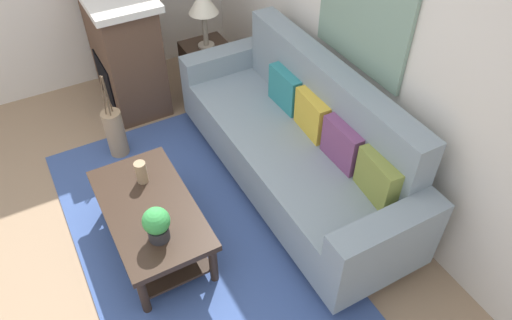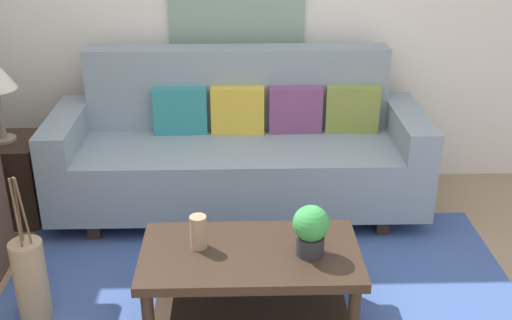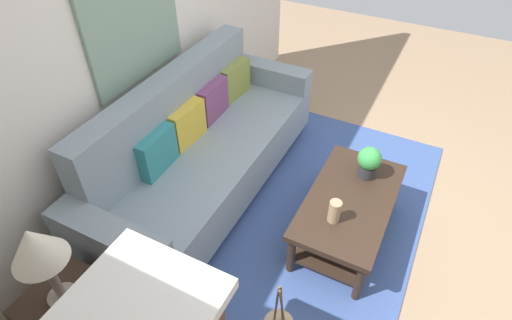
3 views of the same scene
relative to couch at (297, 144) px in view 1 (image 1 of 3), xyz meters
The scene contains 19 objects.
ground_plane 1.55m from the couch, 85.66° to the right, with size 8.98×8.98×0.00m, color #9E7F60.
wall_back 1.07m from the couch, 78.14° to the left, with size 4.98×0.10×2.70m, color silver.
area_rug 1.08m from the couch, 83.46° to the right, with size 2.88×1.66×0.01m, color #3D5693.
couch is the anchor object (origin of this frame).
throw_pillow_teal 0.48m from the couch, 162.36° to the left, with size 0.36×0.12×0.32m, color teal.
throw_pillow_mustard 0.28m from the couch, 90.00° to the left, with size 0.36×0.12×0.32m, color gold.
throw_pillow_plum 0.48m from the couch, 17.64° to the left, with size 0.36×0.12×0.32m, color #7A4270.
throw_pillow_olive 0.83m from the couch, ahead, with size 0.36×0.12×0.32m, color olive.
coffee_table 1.26m from the couch, 87.49° to the right, with size 1.10×0.60×0.43m.
tabletop_vase 1.23m from the couch, 99.53° to the right, with size 0.09×0.09×0.18m, color tan.
potted_plant_tabletop 1.34m from the couch, 74.81° to the right, with size 0.18×0.18×0.26m.
side_table 1.54m from the couch, behind, with size 0.44×0.44×0.56m, color #332319.
table_lamp 1.63m from the couch, behind, with size 0.28×0.28×0.57m.
fireplace 2.00m from the couch, 156.17° to the right, with size 1.02×0.58×1.16m.
floor_vase 1.62m from the couch, 132.03° to the right, with size 0.17×0.17×0.46m, color tan.
floor_vase_branch_a 1.61m from the couch, 131.50° to the right, with size 0.01×0.01×0.36m, color brown.
floor_vase_branch_b 1.61m from the couch, 132.72° to the right, with size 0.01×0.01×0.36m, color brown.
floor_vase_branch_c 1.64m from the couch, 131.88° to the right, with size 0.01×0.01×0.36m, color brown.
framed_painting 1.13m from the couch, 90.00° to the left, with size 0.94×0.03×0.85m, color gray.
Camera 1 is at (2.24, -0.19, 2.96)m, focal length 33.69 mm.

